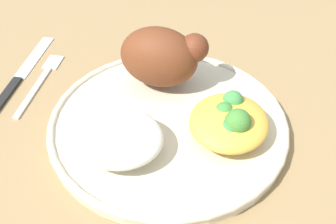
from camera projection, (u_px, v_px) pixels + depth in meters
ground_plane at (168, 129)px, 0.51m from camera, size 2.00×2.00×0.00m
plate at (168, 123)px, 0.50m from camera, size 0.29×0.29×0.02m
roasted_chicken at (162, 56)px, 0.52m from camera, size 0.11×0.07×0.08m
rice_pile at (118, 137)px, 0.45m from camera, size 0.10×0.09×0.03m
mac_cheese_with_broccoli at (230, 120)px, 0.47m from camera, size 0.09×0.10×0.04m
fork at (41, 80)px, 0.58m from camera, size 0.03×0.14×0.01m
knife at (18, 78)px, 0.58m from camera, size 0.04×0.19×0.01m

